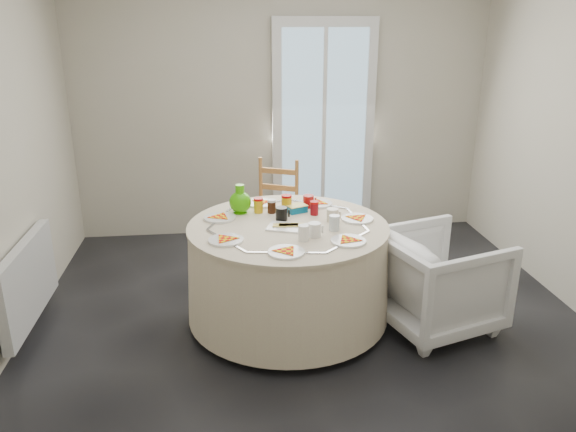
{
  "coord_description": "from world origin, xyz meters",
  "views": [
    {
      "loc": [
        -0.57,
        -3.45,
        2.08
      ],
      "look_at": [
        -0.15,
        0.15,
        0.8
      ],
      "focal_mm": 35.0,
      "sensor_mm": 36.0,
      "label": 1
    }
  ],
  "objects": [
    {
      "name": "floor",
      "position": [
        0.0,
        0.0,
        0.0
      ],
      "size": [
        4.0,
        4.0,
        0.0
      ],
      "primitive_type": "plane",
      "color": "black",
      "rests_on": "ground"
    },
    {
      "name": "wall_back",
      "position": [
        0.0,
        2.0,
        1.3
      ],
      "size": [
        4.0,
        0.02,
        2.6
      ],
      "primitive_type": "cube",
      "color": "#BCB5A3",
      "rests_on": "floor"
    },
    {
      "name": "wooden_chair",
      "position": [
        -0.16,
        1.28,
        0.47
      ],
      "size": [
        0.53,
        0.52,
        0.9
      ],
      "primitive_type": null,
      "rotation": [
        0.0,
        0.0,
        -0.42
      ],
      "color": "#BF8043",
      "rests_on": "floor"
    },
    {
      "name": "cheese_platter",
      "position": [
        -0.16,
        0.08,
        0.77
      ],
      "size": [
        0.33,
        0.27,
        0.04
      ],
      "primitive_type": null,
      "rotation": [
        0.0,
        0.0,
        -0.34
      ],
      "color": "white",
      "rests_on": "table"
    },
    {
      "name": "table",
      "position": [
        -0.15,
        0.15,
        0.38
      ],
      "size": [
        1.42,
        1.42,
        0.72
      ],
      "primitive_type": "cylinder",
      "color": "beige",
      "rests_on": "floor"
    },
    {
      "name": "green_pitcher",
      "position": [
        -0.47,
        0.45,
        0.87
      ],
      "size": [
        0.21,
        0.21,
        0.21
      ],
      "primitive_type": null,
      "rotation": [
        0.0,
        0.0,
        0.36
      ],
      "color": "#3BAF06",
      "rests_on": "table"
    },
    {
      "name": "radiator",
      "position": [
        -1.94,
        0.2,
        0.38
      ],
      "size": [
        0.07,
        1.0,
        0.55
      ],
      "primitive_type": "cube",
      "color": "silver",
      "rests_on": "floor"
    },
    {
      "name": "jar_cluster",
      "position": [
        -0.15,
        0.39,
        0.82
      ],
      "size": [
        0.5,
        0.37,
        0.13
      ],
      "primitive_type": null,
      "rotation": [
        0.0,
        0.0,
        -0.34
      ],
      "color": "#903C0C",
      "rests_on": "table"
    },
    {
      "name": "glass_door",
      "position": [
        0.4,
        1.95,
        1.05
      ],
      "size": [
        1.0,
        0.08,
        2.1
      ],
      "primitive_type": "cube",
      "color": "silver",
      "rests_on": "floor"
    },
    {
      "name": "place_settings",
      "position": [
        -0.15,
        0.15,
        0.77
      ],
      "size": [
        1.63,
        1.63,
        0.02
      ],
      "primitive_type": null,
      "rotation": [
        0.0,
        0.0,
        -0.43
      ],
      "color": "white",
      "rests_on": "table"
    },
    {
      "name": "butter_tub",
      "position": [
        -0.06,
        0.41,
        0.79
      ],
      "size": [
        0.17,
        0.15,
        0.06
      ],
      "primitive_type": "cube",
      "rotation": [
        0.0,
        0.0,
        0.39
      ],
      "color": "#05618F",
      "rests_on": "table"
    },
    {
      "name": "armchair",
      "position": [
        0.88,
        -0.04,
        0.39
      ],
      "size": [
        0.9,
        0.93,
        0.77
      ],
      "primitive_type": "imported",
      "rotation": [
        0.0,
        0.0,
        1.88
      ],
      "color": "silver",
      "rests_on": "floor"
    },
    {
      "name": "mugs_glasses",
      "position": [
        -0.01,
        0.13,
        0.81
      ],
      "size": [
        0.68,
        0.68,
        0.11
      ],
      "primitive_type": null,
      "rotation": [
        0.0,
        0.0,
        0.1
      ],
      "color": "gray",
      "rests_on": "table"
    }
  ]
}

